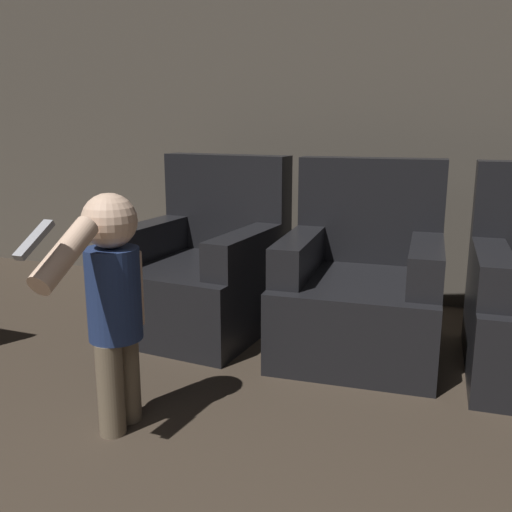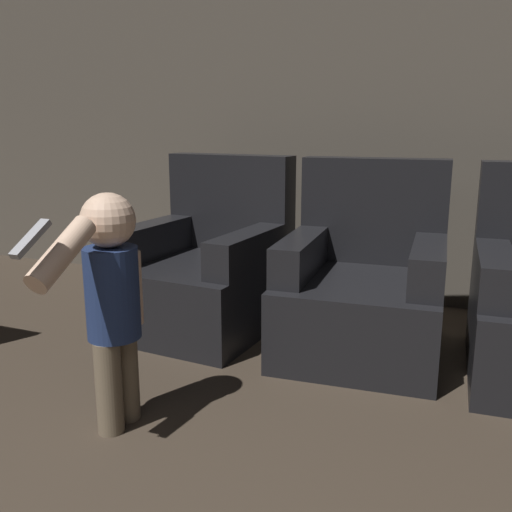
{
  "view_description": "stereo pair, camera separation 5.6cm",
  "coord_description": "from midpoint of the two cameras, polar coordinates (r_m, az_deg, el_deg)",
  "views": [
    {
      "loc": [
        0.69,
        0.65,
        1.19
      ],
      "look_at": [
        -0.19,
        2.94,
        0.61
      ],
      "focal_mm": 40.0,
      "sensor_mm": 36.0,
      "label": 1
    },
    {
      "loc": [
        0.75,
        0.67,
        1.19
      ],
      "look_at": [
        -0.19,
        2.94,
        0.61
      ],
      "focal_mm": 40.0,
      "sensor_mm": 36.0,
      "label": 2
    }
  ],
  "objects": [
    {
      "name": "wall_back",
      "position": [
        3.91,
        10.84,
        14.65
      ],
      "size": [
        8.4,
        0.05,
        2.6
      ],
      "color": "#51493F",
      "rests_on": "ground_plane"
    },
    {
      "name": "armchair_left",
      "position": [
        3.38,
        -5.77,
        -1.58
      ],
      "size": [
        0.87,
        0.96,
        1.0
      ],
      "rotation": [
        0.0,
        0.0,
        -0.08
      ],
      "color": "black",
      "rests_on": "ground_plane"
    },
    {
      "name": "armchair_middle",
      "position": [
        3.09,
        9.95,
        -3.17
      ],
      "size": [
        0.87,
        0.96,
        1.0
      ],
      "rotation": [
        0.0,
        0.0,
        0.07
      ],
      "color": "black",
      "rests_on": "ground_plane"
    },
    {
      "name": "person_toddler",
      "position": [
        2.23,
        -14.87,
        -3.75
      ],
      "size": [
        0.21,
        0.64,
        0.94
      ],
      "rotation": [
        0.0,
        0.0,
        1.58
      ],
      "color": "brown",
      "rests_on": "ground_plane"
    }
  ]
}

